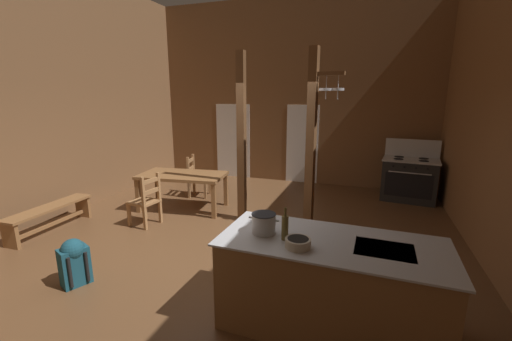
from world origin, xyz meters
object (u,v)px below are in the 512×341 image
object	(u,v)px
kitchen_island	(329,284)
backpack	(74,261)
stove_range	(409,179)
bench_along_left_wall	(50,214)
ladderback_chair_near_window	(146,201)
dining_table	(183,178)
mixing_bowl_on_counter	(298,243)
ladderback_chair_by_post	(197,177)
stockpot_on_counter	(264,223)
bottle_tall_on_counter	(285,227)

from	to	relation	value
kitchen_island	backpack	size ratio (longest dim) A/B	3.67
stove_range	bench_along_left_wall	size ratio (longest dim) A/B	0.86
kitchen_island	stove_range	distance (m)	4.93
kitchen_island	ladderback_chair_near_window	size ratio (longest dim) A/B	2.30
dining_table	mixing_bowl_on_counter	xyz separation A→B (m)	(2.96, -2.85, 0.32)
dining_table	backpack	distance (m)	2.89
ladderback_chair_by_post	bench_along_left_wall	world-z (taller)	ladderback_chair_by_post
stove_range	backpack	size ratio (longest dim) A/B	2.21
stockpot_on_counter	bottle_tall_on_counter	world-z (taller)	bottle_tall_on_counter
backpack	mixing_bowl_on_counter	world-z (taller)	mixing_bowl_on_counter
dining_table	bench_along_left_wall	xyz separation A→B (m)	(-1.57, -1.74, -0.34)
dining_table	bottle_tall_on_counter	bearing A→B (deg)	-44.14
stove_range	kitchen_island	bearing A→B (deg)	-103.98
kitchen_island	backpack	world-z (taller)	kitchen_island
ladderback_chair_by_post	bench_along_left_wall	xyz separation A→B (m)	(-1.40, -2.61, -0.14)
backpack	ladderback_chair_near_window	bearing A→B (deg)	100.78
kitchen_island	bench_along_left_wall	bearing A→B (deg)	169.67
dining_table	ladderback_chair_near_window	xyz separation A→B (m)	(-0.16, -0.97, -0.20)
mixing_bowl_on_counter	dining_table	bearing A→B (deg)	136.17
bench_along_left_wall	stove_range	bearing A→B (deg)	33.02
dining_table	ladderback_chair_near_window	bearing A→B (deg)	-99.56
ladderback_chair_near_window	stockpot_on_counter	size ratio (longest dim) A/B	2.97
bench_along_left_wall	dining_table	bearing A→B (deg)	47.86
ladderback_chair_near_window	stove_range	bearing A→B (deg)	34.34
ladderback_chair_near_window	backpack	size ratio (longest dim) A/B	1.59
kitchen_island	bottle_tall_on_counter	size ratio (longest dim) A/B	6.73
bench_along_left_wall	bottle_tall_on_counter	world-z (taller)	bottle_tall_on_counter
mixing_bowl_on_counter	bottle_tall_on_counter	size ratio (longest dim) A/B	0.73
kitchen_island	mixing_bowl_on_counter	bearing A→B (deg)	-140.59
stove_range	backpack	bearing A→B (deg)	-130.15
ladderback_chair_by_post	bench_along_left_wall	size ratio (longest dim) A/B	0.62
kitchen_island	stockpot_on_counter	bearing A→B (deg)	-177.66
ladderback_chair_by_post	mixing_bowl_on_counter	xyz separation A→B (m)	(3.13, -3.72, 0.52)
ladderback_chair_by_post	backpack	size ratio (longest dim) A/B	1.59
bench_along_left_wall	stockpot_on_counter	xyz separation A→B (m)	(4.14, -0.91, 0.73)
kitchen_island	stove_range	bearing A→B (deg)	76.02
mixing_bowl_on_counter	ladderback_chair_near_window	bearing A→B (deg)	149.12
stove_range	stockpot_on_counter	size ratio (longest dim) A/B	4.13
kitchen_island	bottle_tall_on_counter	world-z (taller)	bottle_tall_on_counter
backpack	stove_range	bearing A→B (deg)	49.85
stockpot_on_counter	mixing_bowl_on_counter	world-z (taller)	stockpot_on_counter
stove_range	dining_table	size ratio (longest dim) A/B	0.73
ladderback_chair_near_window	bench_along_left_wall	distance (m)	1.61
stove_range	ladderback_chair_by_post	bearing A→B (deg)	-164.31
kitchen_island	ladderback_chair_near_window	world-z (taller)	ladderback_chair_near_window
stove_range	dining_table	distance (m)	4.94
dining_table	ladderback_chair_near_window	size ratio (longest dim) A/B	1.89
kitchen_island	ladderback_chair_by_post	world-z (taller)	ladderback_chair_by_post
kitchen_island	dining_table	distance (m)	4.17
stove_range	mixing_bowl_on_counter	world-z (taller)	stove_range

